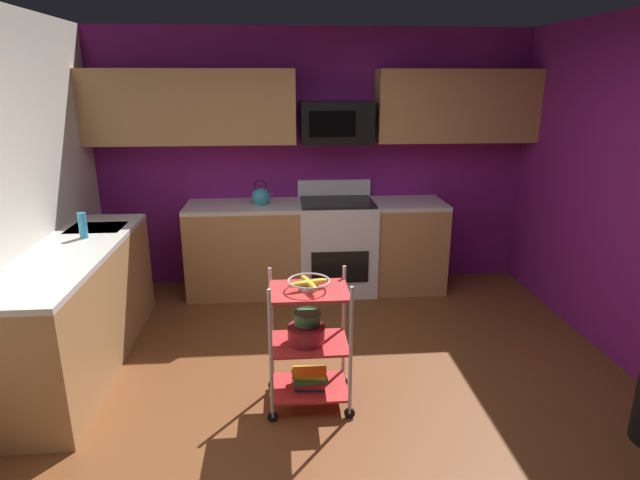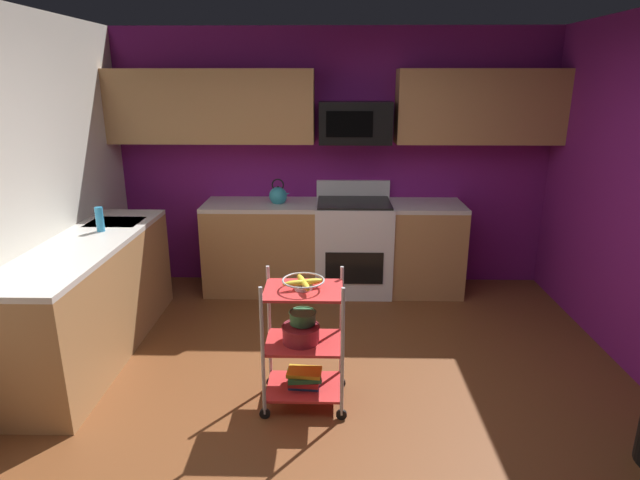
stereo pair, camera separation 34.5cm
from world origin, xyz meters
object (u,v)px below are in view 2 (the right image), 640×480
at_px(microwave, 355,123).
at_px(dish_soap_bottle, 100,219).
at_px(kettle, 278,195).
at_px(oven_range, 353,245).
at_px(mixing_bowl_small, 303,317).
at_px(mixing_bowl_large, 301,333).
at_px(book_stack, 304,378).
at_px(rolling_cart, 304,342).
at_px(fruit_bowl, 303,282).

xyz_separation_m(microwave, dish_soap_bottle, (-2.10, -1.16, -0.68)).
bearing_deg(microwave, kettle, -171.82).
height_order(oven_range, mixing_bowl_small, oven_range).
bearing_deg(kettle, mixing_bowl_large, -80.55).
relative_size(oven_range, kettle, 4.17).
xyz_separation_m(mixing_bowl_small, book_stack, (0.01, -0.04, -0.43)).
height_order(microwave, rolling_cart, microwave).
xyz_separation_m(fruit_bowl, dish_soap_bottle, (-1.70, 0.97, 0.14)).
distance_m(rolling_cart, kettle, 2.12).
relative_size(fruit_bowl, kettle, 1.03).
bearing_deg(book_stack, mixing_bowl_small, 104.69).
distance_m(mixing_bowl_large, mixing_bowl_small, 0.11).
distance_m(oven_range, fruit_bowl, 2.10).
bearing_deg(kettle, microwave, 8.18).
height_order(fruit_bowl, book_stack, fruit_bowl).
xyz_separation_m(rolling_cart, mixing_bowl_large, (-0.02, 0.00, 0.07)).
relative_size(mixing_bowl_small, dish_soap_bottle, 0.91).
xyz_separation_m(rolling_cart, dish_soap_bottle, (-1.70, 0.97, 0.57)).
bearing_deg(microwave, book_stack, -100.62).
distance_m(mixing_bowl_small, kettle, 2.05).
height_order(rolling_cart, mixing_bowl_small, rolling_cart).
distance_m(fruit_bowl, book_stack, 0.69).
distance_m(microwave, fruit_bowl, 2.32).
bearing_deg(fruit_bowl, mixing_bowl_small, 104.69).
bearing_deg(mixing_bowl_small, kettle, 99.91).
bearing_deg(fruit_bowl, dish_soap_bottle, 150.24).
relative_size(mixing_bowl_large, kettle, 0.95).
height_order(rolling_cart, dish_soap_bottle, dish_soap_bottle).
height_order(oven_range, kettle, kettle).
bearing_deg(oven_range, mixing_bowl_large, -101.71).
xyz_separation_m(oven_range, rolling_cart, (-0.40, -2.02, -0.03)).
height_order(microwave, mixing_bowl_small, microwave).
height_order(rolling_cart, book_stack, rolling_cart).
height_order(book_stack, dish_soap_bottle, dish_soap_bottle).
height_order(mixing_bowl_large, book_stack, mixing_bowl_large).
bearing_deg(fruit_bowl, mixing_bowl_large, 180.00).
xyz_separation_m(mixing_bowl_small, dish_soap_bottle, (-1.69, 0.93, 0.40)).
relative_size(fruit_bowl, mixing_bowl_small, 1.49).
xyz_separation_m(oven_range, mixing_bowl_large, (-0.42, -2.02, 0.04)).
xyz_separation_m(mixing_bowl_large, book_stack, (0.02, 0.00, -0.33)).
xyz_separation_m(oven_range, dish_soap_bottle, (-2.10, -1.05, 0.54)).
xyz_separation_m(oven_range, mixing_bowl_small, (-0.41, -1.99, 0.14)).
height_order(mixing_bowl_small, book_stack, mixing_bowl_small).
bearing_deg(fruit_bowl, rolling_cart, -165.96).
relative_size(mixing_bowl_large, dish_soap_bottle, 1.26).
distance_m(oven_range, mixing_bowl_large, 2.07).
distance_m(fruit_bowl, kettle, 2.05).
height_order(mixing_bowl_small, dish_soap_bottle, dish_soap_bottle).
relative_size(mixing_bowl_large, book_stack, 1.06).
relative_size(rolling_cart, kettle, 3.47).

